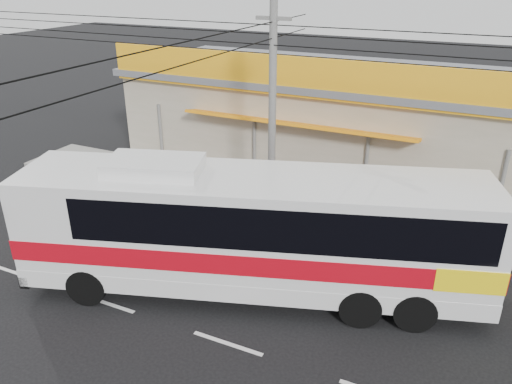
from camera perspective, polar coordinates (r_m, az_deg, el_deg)
ground at (r=15.28m, az=1.26°, el=-11.33°), size 120.00×120.00×0.00m
sidewalk at (r=20.11m, az=8.25°, el=-1.98°), size 30.00×3.20×0.15m
lane_markings at (r=13.52m, az=-3.26°, el=-16.91°), size 50.00×0.12×0.01m
storefront_building at (r=24.36m, az=12.55°, el=8.02°), size 22.60×9.20×5.70m
coach_bus at (r=14.20m, az=0.42°, el=-3.94°), size 13.44×6.74×4.08m
motorbike_red at (r=22.67m, az=-8.88°, el=2.54°), size 1.79×0.92×0.90m
motorbike_dark at (r=22.88m, az=-14.83°, el=2.31°), size 1.68×0.77×0.98m
utility_pole at (r=17.08m, az=1.99°, el=17.16°), size 34.00×14.00×8.22m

